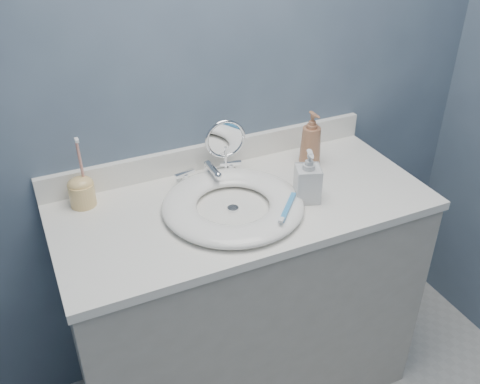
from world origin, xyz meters
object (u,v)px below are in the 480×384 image
makeup_mirror (225,145)px  soap_bottle_clear (308,176)px  soap_bottle_amber (311,139)px  toothbrush_holder (82,190)px

makeup_mirror → soap_bottle_clear: bearing=-49.0°
soap_bottle_amber → soap_bottle_clear: size_ratio=1.15×
makeup_mirror → soap_bottle_clear: makeup_mirror is taller
soap_bottle_amber → soap_bottle_clear: bearing=-124.4°
makeup_mirror → soap_bottle_amber: 0.31m
makeup_mirror → toothbrush_holder: toothbrush_holder is taller
makeup_mirror → soap_bottle_clear: (0.18, -0.26, -0.03)m
makeup_mirror → soap_bottle_amber: makeup_mirror is taller
soap_bottle_clear → toothbrush_holder: toothbrush_holder is taller
soap_bottle_amber → toothbrush_holder: bearing=173.4°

